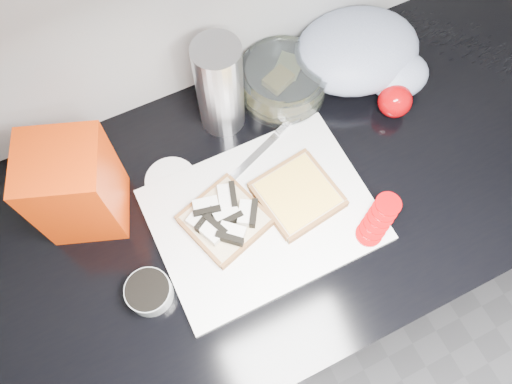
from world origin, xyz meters
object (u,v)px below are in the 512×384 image
glass_bowl (283,82)px  bread_bag (76,188)px  cutting_board (263,215)px  steel_canister (220,87)px

glass_bowl → bread_bag: 0.45m
cutting_board → bread_bag: (-0.28, 0.15, 0.10)m
cutting_board → glass_bowl: glass_bowl is taller
cutting_board → steel_canister: steel_canister is taller
glass_bowl → steel_canister: 0.15m
glass_bowl → bread_bag: bread_bag is taller
cutting_board → steel_canister: 0.25m
glass_bowl → bread_bag: bearing=-169.4°
cutting_board → steel_canister: (0.02, 0.23, 0.10)m
bread_bag → steel_canister: (0.30, 0.08, 0.00)m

